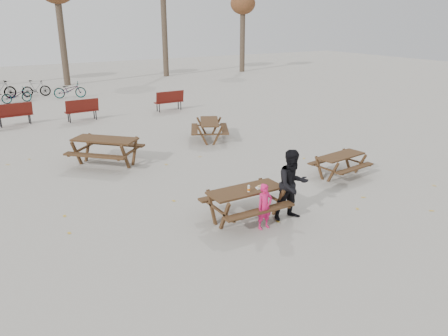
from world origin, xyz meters
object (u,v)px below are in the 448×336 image
picnic_table_east (340,165)px  main_picnic_table (246,197)px  soda_bottle (249,189)px  child (265,207)px  picnic_table_north (106,152)px  adult (292,185)px  food_tray (260,188)px  picnic_table_far (210,130)px

picnic_table_east → main_picnic_table: bearing=-172.4°
main_picnic_table → soda_bottle: size_ratio=10.59×
main_picnic_table → soda_bottle: (-0.03, -0.17, 0.26)m
child → picnic_table_north: child is taller
adult → picnic_table_east: (3.14, 1.57, -0.52)m
food_tray → picnic_table_far: (2.39, 6.81, -0.41)m
picnic_table_east → child: bearing=-164.2°
picnic_table_north → adult: bearing=-22.5°
food_tray → picnic_table_east: food_tray is taller
picnic_table_east → picnic_table_far: size_ratio=0.88×
picnic_table_east → picnic_table_far: 5.80m
main_picnic_table → child: (0.12, -0.61, -0.05)m
adult → picnic_table_east: size_ratio=1.10×
food_tray → picnic_table_north: 6.19m
picnic_table_east → soda_bottle: bearing=-170.3°
main_picnic_table → picnic_table_east: 4.26m
child → picnic_table_north: 6.59m
adult → picnic_table_north: size_ratio=0.84×
picnic_table_north → picnic_table_far: (4.37, 0.95, -0.06)m
child → picnic_table_north: (-1.79, 6.34, -0.10)m
soda_bottle → main_picnic_table: bearing=80.1°
food_tray → picnic_table_east: bearing=17.3°
picnic_table_east → picnic_table_north: size_ratio=0.76×
food_tray → soda_bottle: (-0.34, -0.04, 0.05)m
food_tray → child: bearing=-111.5°
picnic_table_east → food_tray: bearing=-169.5°
main_picnic_table → adult: (0.97, -0.51, 0.27)m
main_picnic_table → child: child is taller
picnic_table_far → picnic_table_east: bearing=-138.8°
picnic_table_far → food_tray: bearing=-172.3°
picnic_table_far → adult: bearing=-166.4°
child → adult: 0.92m
child → picnic_table_east: 4.34m
food_tray → picnic_table_east: 4.02m
child → main_picnic_table: bearing=99.2°
food_tray → child: child is taller
child → picnic_table_north: size_ratio=0.52×
soda_bottle → child: child is taller
soda_bottle → picnic_table_east: 4.36m
main_picnic_table → food_tray: 0.39m
child → soda_bottle: bearing=107.1°
main_picnic_table → picnic_table_north: picnic_table_north is taller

